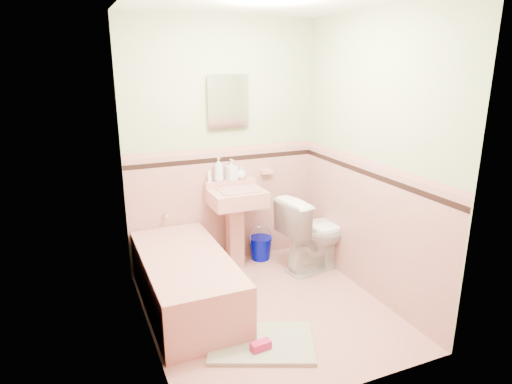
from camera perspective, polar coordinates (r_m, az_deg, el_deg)
name	(u,v)px	position (r m, az deg, el deg)	size (l,w,h in m)	color
floor	(267,309)	(4.01, 1.45, -14.78)	(2.20, 2.20, 0.00)	tan
ceiling	(270,0)	(3.45, 1.78, 23.41)	(2.20, 2.20, 0.00)	white
wall_back	(223,146)	(4.53, -4.26, 5.86)	(2.50, 2.50, 0.00)	beige
wall_front	(348,212)	(2.61, 11.76, -2.50)	(2.50, 2.50, 0.00)	beige
wall_left	(140,183)	(3.25, -14.62, 1.09)	(2.50, 2.50, 0.00)	beige
wall_right	(372,159)	(4.04, 14.62, 4.06)	(2.50, 2.50, 0.00)	beige
wainscot_back	(225,208)	(4.68, -4.05, -2.01)	(2.00, 2.00, 0.00)	tan
wainscot_front	(341,310)	(2.90, 10.85, -14.68)	(2.00, 2.00, 0.00)	tan
wainscot_left	(148,266)	(3.48, -13.64, -9.26)	(2.20, 2.20, 0.00)	tan
wainscot_right	(365,229)	(4.22, 13.85, -4.59)	(2.20, 2.20, 0.00)	tan
accent_back	(224,159)	(4.54, -4.15, 4.21)	(2.00, 2.00, 0.00)	black
accent_front	(345,232)	(2.67, 11.38, -5.03)	(2.00, 2.00, 0.00)	black
accent_left	(144,200)	(3.29, -14.14, -1.06)	(2.20, 2.20, 0.00)	black
accent_right	(369,174)	(4.06, 14.28, 2.26)	(2.20, 2.20, 0.00)	black
cap_back	(224,150)	(4.52, -4.18, 5.45)	(2.00, 2.00, 0.00)	tan
cap_front	(346,216)	(2.64, 11.50, -3.00)	(2.00, 2.00, 0.00)	tan
cap_left	(143,187)	(3.26, -14.27, 0.62)	(2.20, 2.20, 0.00)	tan
cap_right	(370,163)	(4.04, 14.38, 3.63)	(2.20, 2.20, 0.00)	tan
bathtub	(186,283)	(4.00, -8.97, -11.44)	(0.70, 1.50, 0.45)	tan
tub_faucet	(166,214)	(4.48, -11.52, -2.76)	(0.04, 0.04, 0.12)	silver
sink	(237,230)	(4.56, -2.45, -4.87)	(0.54, 0.48, 0.85)	tan
sink_faucet	(231,177)	(4.52, -3.17, 1.96)	(0.02, 0.02, 0.10)	silver
medicine_cabinet	(228,101)	(4.46, -3.64, 11.54)	(0.35, 0.04, 0.44)	white
soap_dish	(267,172)	(4.73, 1.37, 2.63)	(0.13, 0.07, 0.04)	tan
soap_bottle_left	(219,169)	(4.50, -4.82, 2.90)	(0.10, 0.10, 0.25)	#B2B2B2
soap_bottle_mid	(231,170)	(4.55, -3.17, 2.88)	(0.10, 0.10, 0.22)	#B2B2B2
soap_bottle_right	(241,173)	(4.59, -1.96, 2.51)	(0.11, 0.11, 0.14)	#B2B2B2
tube	(209,177)	(4.48, -6.03, 1.98)	(0.04, 0.04, 0.12)	white
toilet	(316,232)	(4.61, 7.72, -5.13)	(0.44, 0.78, 0.79)	white
bucket	(261,248)	(4.87, 0.59, -7.20)	(0.25, 0.25, 0.25)	#0006A6
bath_mat	(261,343)	(3.58, 0.68, -18.76)	(0.79, 0.53, 0.03)	#96A186
shoe	(261,345)	(3.48, 0.62, -19.09)	(0.15, 0.07, 0.06)	#BF1E59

